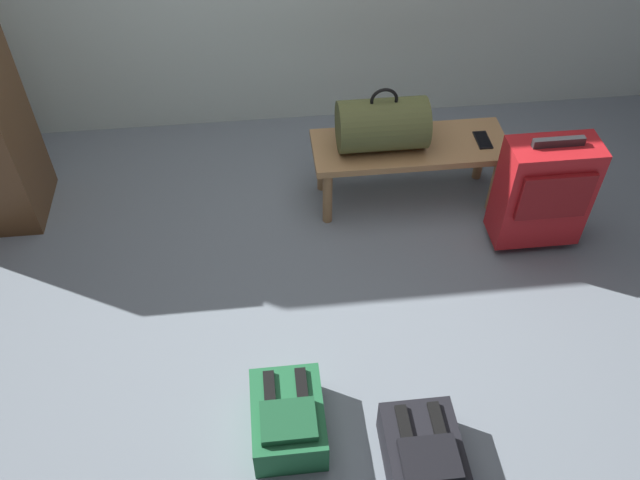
{
  "coord_description": "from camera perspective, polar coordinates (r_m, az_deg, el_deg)",
  "views": [
    {
      "loc": [
        -0.23,
        -1.9,
        2.42
      ],
      "look_at": [
        -0.0,
        0.21,
        0.25
      ],
      "focal_mm": 37.15,
      "sensor_mm": 36.0,
      "label": 1
    }
  ],
  "objects": [
    {
      "name": "suitcase_upright_red",
      "position": [
        3.34,
        18.68,
        3.96
      ],
      "size": [
        0.43,
        0.23,
        0.64
      ],
      "color": "red",
      "rests_on": "ground"
    },
    {
      "name": "bench",
      "position": [
        3.46,
        7.73,
        7.49
      ],
      "size": [
        1.0,
        0.36,
        0.37
      ],
      "color": "#A87A4C",
      "rests_on": "ground"
    },
    {
      "name": "duffel_bag_olive",
      "position": [
        3.32,
        5.38,
        9.88
      ],
      "size": [
        0.44,
        0.26,
        0.34
      ],
      "color": "#51562D",
      "rests_on": "bench"
    },
    {
      "name": "backpack_dark",
      "position": [
        2.63,
        8.87,
        -17.86
      ],
      "size": [
        0.28,
        0.38,
        0.21
      ],
      "color": "black",
      "rests_on": "ground"
    },
    {
      "name": "backpack_green",
      "position": [
        2.67,
        -2.78,
        -15.12
      ],
      "size": [
        0.28,
        0.38,
        0.21
      ],
      "color": "#1E6038",
      "rests_on": "ground"
    },
    {
      "name": "cell_phone",
      "position": [
        3.51,
        13.84,
        8.37
      ],
      "size": [
        0.07,
        0.14,
        0.01
      ],
      "color": "black",
      "rests_on": "bench"
    },
    {
      "name": "ground_plane",
      "position": [
        3.09,
        0.44,
        -6.08
      ],
      "size": [
        6.6,
        6.6,
        0.0
      ],
      "primitive_type": "plane",
      "color": "slate"
    }
  ]
}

